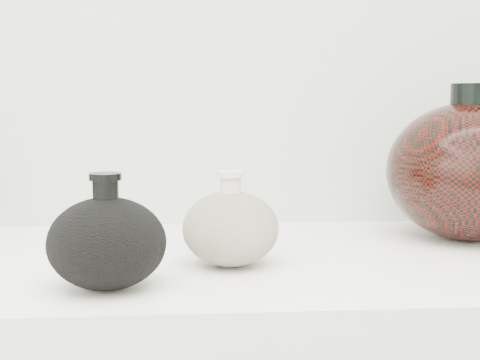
{
  "coord_description": "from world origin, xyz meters",
  "views": [
    {
      "loc": [
        -0.01,
        0.05,
        1.11
      ],
      "look_at": [
        0.06,
        0.92,
        1.01
      ],
      "focal_mm": 50.0,
      "sensor_mm": 36.0,
      "label": 1
    }
  ],
  "objects": [
    {
      "name": "black_gourd_vase",
      "position": [
        -0.1,
        0.8,
        0.95
      ],
      "size": [
        0.15,
        0.15,
        0.13
      ],
      "color": "black",
      "rests_on": "display_counter"
    },
    {
      "name": "cream_gourd_vase",
      "position": [
        0.05,
        0.9,
        0.95
      ],
      "size": [
        0.13,
        0.13,
        0.12
      ],
      "color": "beige",
      "rests_on": "display_counter"
    },
    {
      "name": "right_round_pot",
      "position": [
        0.42,
        1.03,
        1.01
      ],
      "size": [
        0.32,
        0.32,
        0.24
      ],
      "color": "black",
      "rests_on": "display_counter"
    }
  ]
}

